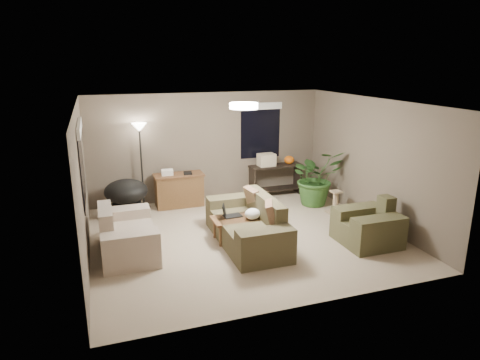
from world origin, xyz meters
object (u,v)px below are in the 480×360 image
object	(u,v)px
armchair	(368,227)
floor_lamp	(140,138)
console_table	(276,177)
houseplant	(316,183)
cat_scratching_post	(335,204)
coffee_table	(239,221)
main_sofa	(249,227)
papasan_chair	(126,195)
loveseat	(126,236)
desk	(179,190)

from	to	relation	value
armchair	floor_lamp	xyz separation A→B (m)	(-3.61, 3.25, 1.30)
armchair	console_table	size ratio (longest dim) A/B	0.77
armchair	houseplant	bearing A→B (deg)	86.28
armchair	cat_scratching_post	world-z (taller)	armchair
coffee_table	cat_scratching_post	distance (m)	2.50
main_sofa	papasan_chair	bearing A→B (deg)	133.24
papasan_chair	cat_scratching_post	bearing A→B (deg)	-16.42
floor_lamp	console_table	bearing A→B (deg)	-0.81
main_sofa	armchair	xyz separation A→B (m)	(2.03, -0.73, 0.00)
console_table	papasan_chair	distance (m)	3.59
coffee_table	papasan_chair	size ratio (longest dim) A/B	1.10
loveseat	coffee_table	size ratio (longest dim) A/B	1.60
papasan_chair	floor_lamp	world-z (taller)	floor_lamp
armchair	papasan_chair	world-z (taller)	armchair
desk	loveseat	bearing A→B (deg)	-122.09
floor_lamp	desk	bearing A→B (deg)	-9.22
main_sofa	coffee_table	world-z (taller)	main_sofa
desk	houseplant	world-z (taller)	houseplant
main_sofa	cat_scratching_post	distance (m)	2.45
main_sofa	houseplant	size ratio (longest dim) A/B	1.71
houseplant	cat_scratching_post	distance (m)	0.74
coffee_table	loveseat	bearing A→B (deg)	178.07
console_table	houseplant	size ratio (longest dim) A/B	1.01
loveseat	papasan_chair	world-z (taller)	loveseat
coffee_table	desk	size ratio (longest dim) A/B	0.91
loveseat	papasan_chair	size ratio (longest dim) A/B	1.76
main_sofa	console_table	size ratio (longest dim) A/B	1.69
main_sofa	loveseat	bearing A→B (deg)	173.00
main_sofa	loveseat	distance (m)	2.15
coffee_table	console_table	bearing A→B (deg)	53.19
coffee_table	houseplant	world-z (taller)	houseplant
console_table	armchair	bearing A→B (deg)	-82.41
coffee_table	floor_lamp	world-z (taller)	floor_lamp
armchair	loveseat	bearing A→B (deg)	166.63
armchair	coffee_table	xyz separation A→B (m)	(-2.13, 0.92, 0.06)
armchair	papasan_chair	bearing A→B (deg)	144.75
armchair	houseplant	distance (m)	2.26
armchair	console_table	world-z (taller)	armchair
loveseat	floor_lamp	size ratio (longest dim) A/B	0.84
desk	houseplant	xyz separation A→B (m)	(2.97, -0.88, 0.12)
armchair	houseplant	world-z (taller)	houseplant
console_table	houseplant	distance (m)	1.12
coffee_table	papasan_chair	distance (m)	2.67
armchair	console_table	distance (m)	3.23
main_sofa	desk	bearing A→B (deg)	108.48
houseplant	papasan_chair	bearing A→B (deg)	171.96
coffee_table	armchair	bearing A→B (deg)	-23.34
console_table	floor_lamp	bearing A→B (deg)	179.19
armchair	desk	bearing A→B (deg)	132.16
desk	papasan_chair	world-z (taller)	papasan_chair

